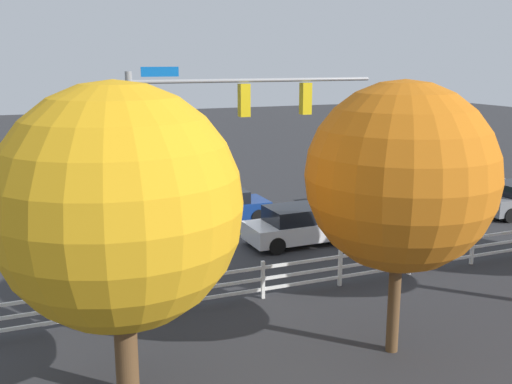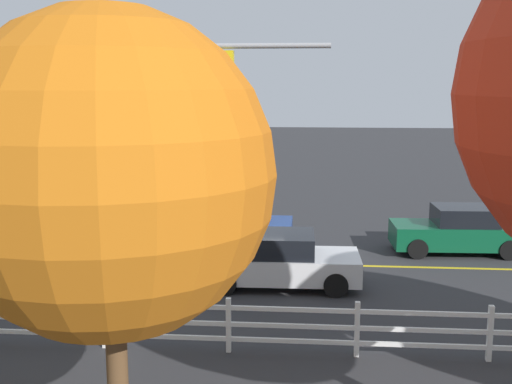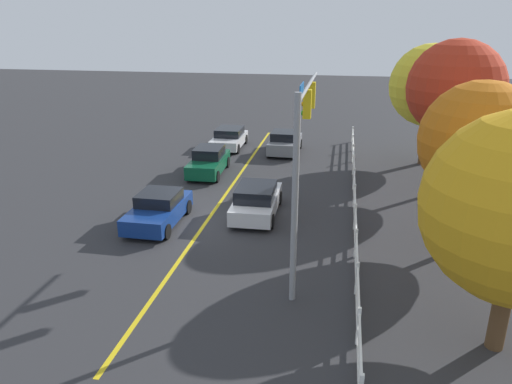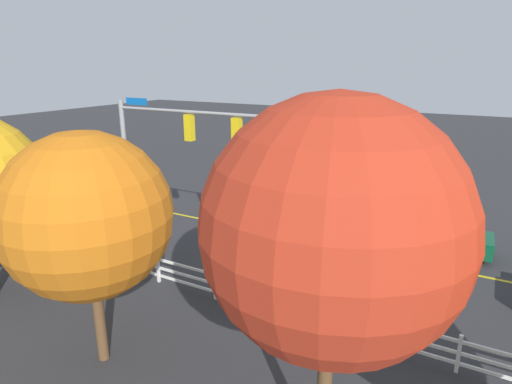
{
  "view_description": "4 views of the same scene",
  "coord_description": "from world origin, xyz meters",
  "px_view_note": "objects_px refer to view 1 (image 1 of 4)",
  "views": [
    {
      "loc": [
        8.73,
        21.55,
        6.89
      ],
      "look_at": [
        0.45,
        1.69,
        2.08
      ],
      "focal_mm": 41.87,
      "sensor_mm": 36.0,
      "label": 1
    },
    {
      "loc": [
        -1.97,
        18.47,
        5.45
      ],
      "look_at": [
        -0.59,
        1.91,
        2.56
      ],
      "focal_mm": 44.04,
      "sensor_mm": 36.0,
      "label": 2
    },
    {
      "loc": [
        18.76,
        5.66,
        8.44
      ],
      "look_at": [
        0.65,
        2.35,
        1.8
      ],
      "focal_mm": 33.7,
      "sensor_mm": 36.0,
      "label": 3
    },
    {
      "loc": [
        -8.12,
        17.54,
        8.01
      ],
      "look_at": [
        0.22,
        2.32,
        2.79
      ],
      "focal_mm": 30.11,
      "sensor_mm": 36.0,
      "label": 4
    }
  ],
  "objects_px": {
    "car_0": "(370,192)",
    "car_1": "(300,225)",
    "car_4": "(222,207)",
    "tree_1": "(401,177)",
    "tree_3": "(119,207)",
    "car_2": "(467,183)"
  },
  "relations": [
    {
      "from": "car_0",
      "to": "car_1",
      "type": "distance_m",
      "value": 6.83
    },
    {
      "from": "car_4",
      "to": "tree_1",
      "type": "distance_m",
      "value": 13.07
    },
    {
      "from": "car_0",
      "to": "car_4",
      "type": "relative_size",
      "value": 1.04
    },
    {
      "from": "car_1",
      "to": "tree_1",
      "type": "xyz_separation_m",
      "value": [
        1.82,
        8.55,
        3.57
      ]
    },
    {
      "from": "tree_3",
      "to": "car_0",
      "type": "bearing_deg",
      "value": -139.1
    },
    {
      "from": "car_1",
      "to": "car_2",
      "type": "bearing_deg",
      "value": 18.14
    },
    {
      "from": "car_2",
      "to": "tree_3",
      "type": "relative_size",
      "value": 0.62
    },
    {
      "from": "car_1",
      "to": "car_4",
      "type": "xyz_separation_m",
      "value": [
        1.74,
        -4.01,
        -0.04
      ]
    },
    {
      "from": "tree_1",
      "to": "car_2",
      "type": "bearing_deg",
      "value": -136.97
    },
    {
      "from": "car_1",
      "to": "car_4",
      "type": "bearing_deg",
      "value": 112.42
    },
    {
      "from": "car_0",
      "to": "car_4",
      "type": "bearing_deg",
      "value": -3.42
    },
    {
      "from": "car_0",
      "to": "tree_1",
      "type": "height_order",
      "value": "tree_1"
    },
    {
      "from": "car_2",
      "to": "tree_3",
      "type": "xyz_separation_m",
      "value": [
        19.75,
        12.11,
        3.4
      ]
    },
    {
      "from": "tree_1",
      "to": "car_1",
      "type": "bearing_deg",
      "value": -102.03
    },
    {
      "from": "tree_1",
      "to": "tree_3",
      "type": "relative_size",
      "value": 0.99
    },
    {
      "from": "car_4",
      "to": "tree_3",
      "type": "xyz_separation_m",
      "value": [
        6.33,
        12.08,
        3.39
      ]
    },
    {
      "from": "car_1",
      "to": "tree_1",
      "type": "height_order",
      "value": "tree_1"
    },
    {
      "from": "car_0",
      "to": "tree_3",
      "type": "relative_size",
      "value": 0.65
    },
    {
      "from": "car_4",
      "to": "tree_1",
      "type": "relative_size",
      "value": 0.63
    },
    {
      "from": "car_0",
      "to": "tree_1",
      "type": "distance_m",
      "value": 14.89
    },
    {
      "from": "car_2",
      "to": "car_4",
      "type": "relative_size",
      "value": 1.0
    },
    {
      "from": "car_0",
      "to": "car_1",
      "type": "relative_size",
      "value": 0.99
    }
  ]
}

